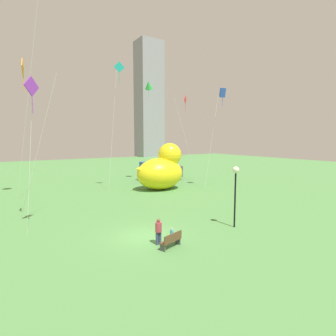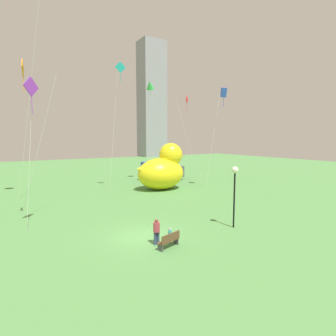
# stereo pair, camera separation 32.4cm
# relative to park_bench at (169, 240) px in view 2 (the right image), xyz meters

# --- Properties ---
(ground_plane) EXTENTS (140.00, 140.00, 0.00)m
(ground_plane) POSITION_rel_park_bench_xyz_m (-0.50, 2.47, -0.47)
(ground_plane) COLOR #508B47
(park_bench) EXTENTS (1.60, 0.88, 0.90)m
(park_bench) POSITION_rel_park_bench_xyz_m (0.00, 0.00, 0.00)
(park_bench) COLOR brown
(park_bench) RESTS_ON ground
(person_adult) EXTENTS (0.39, 0.39, 1.61)m
(person_adult) POSITION_rel_park_bench_xyz_m (-0.38, 0.85, 0.41)
(person_adult) COLOR #38476B
(person_adult) RESTS_ON ground
(person_child) EXTENTS (0.23, 0.23, 0.94)m
(person_child) POSITION_rel_park_bench_xyz_m (0.46, 0.65, 0.05)
(person_child) COLOR silver
(person_child) RESTS_ON ground
(giant_inflatable_duck) EXTENTS (6.96, 4.47, 5.77)m
(giant_inflatable_duck) POSITION_rel_park_bench_xyz_m (8.96, 15.91, 1.99)
(giant_inflatable_duck) COLOR yellow
(giant_inflatable_duck) RESTS_ON ground
(lamppost) EXTENTS (0.49, 0.49, 4.39)m
(lamppost) POSITION_rel_park_bench_xyz_m (5.84, 0.66, 2.96)
(lamppost) COLOR black
(lamppost) RESTS_ON ground
(box_truck) EXTENTS (6.48, 3.11, 2.85)m
(box_truck) POSITION_rel_park_bench_xyz_m (12.47, 22.12, 0.98)
(box_truck) COLOR #264CA5
(box_truck) RESTS_ON ground
(kite_blue) EXTENTS (2.79, 2.32, 12.52)m
(kite_blue) POSITION_rel_park_bench_xyz_m (15.37, 12.12, 11.35)
(kite_blue) COLOR silver
(kite_blue) RESTS_ON ground
(kite_red) EXTENTS (3.02, 2.89, 12.96)m
(kite_red) POSITION_rel_park_bench_xyz_m (16.60, 21.45, 11.24)
(kite_red) COLOR silver
(kite_red) RESTS_ON ground
(kite_orange) EXTENTS (2.84, 2.93, 11.83)m
(kite_orange) POSITION_rel_park_bench_xyz_m (-6.36, 8.96, 10.21)
(kite_orange) COLOR silver
(kite_orange) RESTS_ON ground
(kite_purple) EXTENTS (1.23, 1.19, 10.29)m
(kite_purple) POSITION_rel_park_bench_xyz_m (-6.19, 6.89, 8.80)
(kite_purple) COLOR silver
(kite_purple) RESTS_ON ground
(kite_green) EXTENTS (3.41, 3.98, 14.64)m
(kite_green) POSITION_rel_park_bench_xyz_m (10.44, 21.85, 13.37)
(kite_green) COLOR silver
(kite_green) RESTS_ON ground
(kite_teal) EXTENTS (2.19, 1.75, 15.26)m
(kite_teal) POSITION_rel_park_bench_xyz_m (4.27, 17.85, 13.35)
(kite_teal) COLOR silver
(kite_teal) RESTS_ON ground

